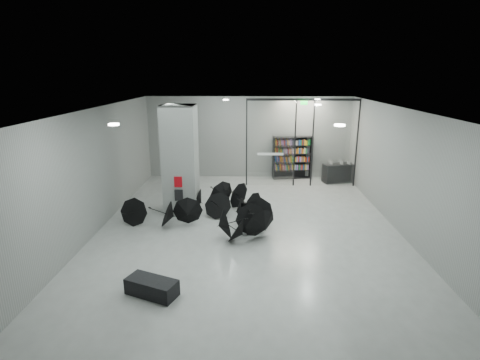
{
  "coord_description": "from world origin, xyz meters",
  "views": [
    {
      "loc": [
        0.02,
        -11.16,
        5.07
      ],
      "look_at": [
        -0.3,
        1.5,
        1.4
      ],
      "focal_mm": 27.67,
      "sensor_mm": 36.0,
      "label": 1
    }
  ],
  "objects_px": {
    "column": "(180,160)",
    "bookshelf": "(292,158)",
    "bench": "(152,287)",
    "shop_counter": "(338,173)",
    "umbrella_cluster": "(227,215)"
  },
  "relations": [
    {
      "from": "bench",
      "to": "shop_counter",
      "type": "height_order",
      "value": "shop_counter"
    },
    {
      "from": "bench",
      "to": "umbrella_cluster",
      "type": "height_order",
      "value": "umbrella_cluster"
    },
    {
      "from": "bench",
      "to": "bookshelf",
      "type": "height_order",
      "value": "bookshelf"
    },
    {
      "from": "shop_counter",
      "to": "umbrella_cluster",
      "type": "xyz_separation_m",
      "value": [
        -5.06,
        -5.32,
        -0.13
      ]
    },
    {
      "from": "shop_counter",
      "to": "bookshelf",
      "type": "bearing_deg",
      "value": 149.53
    },
    {
      "from": "bookshelf",
      "to": "umbrella_cluster",
      "type": "bearing_deg",
      "value": -123.9
    },
    {
      "from": "column",
      "to": "shop_counter",
      "type": "relative_size",
      "value": 2.68
    },
    {
      "from": "bookshelf",
      "to": "shop_counter",
      "type": "relative_size",
      "value": 1.41
    },
    {
      "from": "bench",
      "to": "shop_counter",
      "type": "relative_size",
      "value": 0.83
    },
    {
      "from": "shop_counter",
      "to": "umbrella_cluster",
      "type": "distance_m",
      "value": 7.34
    },
    {
      "from": "column",
      "to": "bench",
      "type": "bearing_deg",
      "value": -87.55
    },
    {
      "from": "column",
      "to": "umbrella_cluster",
      "type": "relative_size",
      "value": 0.71
    },
    {
      "from": "column",
      "to": "umbrella_cluster",
      "type": "xyz_separation_m",
      "value": [
        1.77,
        -1.19,
        -1.68
      ]
    },
    {
      "from": "column",
      "to": "bookshelf",
      "type": "xyz_separation_m",
      "value": [
        4.66,
        4.75,
        -0.95
      ]
    },
    {
      "from": "bench",
      "to": "bookshelf",
      "type": "bearing_deg",
      "value": 89.05
    }
  ]
}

